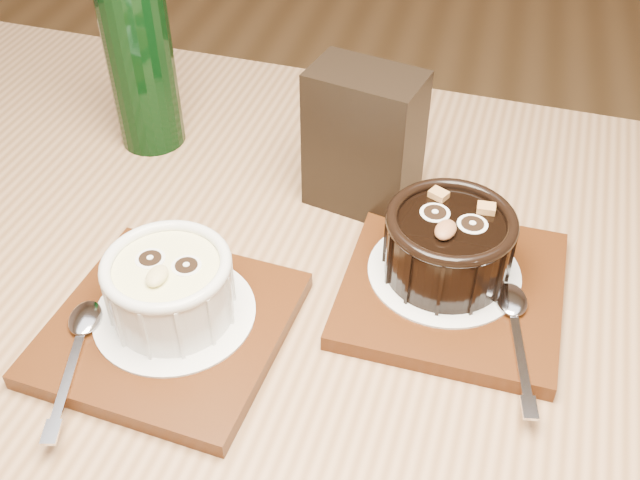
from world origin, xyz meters
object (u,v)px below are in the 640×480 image
at_px(ramekin_dark, 449,242).
at_px(green_bottle, 140,57).
at_px(condiment_stand, 364,141).
at_px(tray_right, 452,288).
at_px(table, 286,384).
at_px(tray_left, 169,328).
at_px(ramekin_white, 170,285).

relative_size(ramekin_dark, green_bottle, 0.42).
height_order(condiment_stand, green_bottle, green_bottle).
height_order(tray_right, condiment_stand, condiment_stand).
distance_m(ramekin_dark, condiment_stand, 0.14).
relative_size(tray_right, green_bottle, 0.71).
xyz_separation_m(ramekin_dark, condiment_stand, (-0.09, 0.10, 0.02)).
bearing_deg(condiment_stand, table, -101.01).
bearing_deg(tray_left, ramekin_dark, 27.57).
bearing_deg(table, ramekin_dark, 29.20).
bearing_deg(ramekin_white, tray_left, -104.01).
xyz_separation_m(tray_right, ramekin_dark, (-0.01, 0.01, 0.04)).
distance_m(tray_right, green_bottle, 0.39).
bearing_deg(green_bottle, condiment_stand, -12.15).
relative_size(ramekin_white, condiment_stand, 0.72).
height_order(tray_left, green_bottle, green_bottle).
xyz_separation_m(tray_left, ramekin_white, (0.00, 0.01, 0.04)).
bearing_deg(green_bottle, ramekin_dark, -24.31).
bearing_deg(green_bottle, table, -46.52).
relative_size(table, tray_left, 6.94).
relative_size(table, ramekin_dark, 11.64).
distance_m(ramekin_white, green_bottle, 0.28).
relative_size(table, ramekin_white, 12.42).
height_order(table, condiment_stand, condiment_stand).
distance_m(table, ramekin_white, 0.16).
distance_m(ramekin_white, tray_right, 0.24).
distance_m(table, ramekin_dark, 0.20).
relative_size(ramekin_white, tray_right, 0.56).
height_order(table, ramekin_white, ramekin_white).
bearing_deg(condiment_stand, tray_left, -119.43).
bearing_deg(table, condiment_stand, 78.99).
xyz_separation_m(tray_left, condiment_stand, (0.12, 0.21, 0.06)).
relative_size(tray_left, green_bottle, 0.71).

